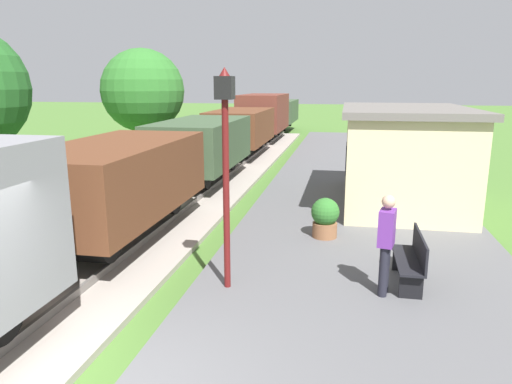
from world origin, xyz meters
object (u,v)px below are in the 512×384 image
Objects in this scene: freight_train at (223,136)px; bench_down_platform at (377,161)px; bench_near_hut at (412,258)px; tree_field_left at (143,91)px; person_waiting at (386,241)px; station_hut at (403,155)px; lamp_post_near at (225,140)px; potted_planter at (325,217)px.

freight_train reaches higher than bench_down_platform.
bench_near_hut and bench_down_platform have the same top height.
person_waiting is at bearing -53.18° from tree_field_left.
person_waiting is (-0.50, -0.51, 0.46)m from bench_near_hut.
freight_train is 8.63m from station_hut.
lamp_post_near is 0.70× the size of tree_field_left.
person_waiting is 0.46× the size of lamp_post_near.
potted_planter is at bearing -49.85° from tree_field_left.
potted_planter is (-1.61, 2.33, 0.00)m from bench_near_hut.
bench_near_hut is (6.38, -11.34, -0.78)m from freight_train.
person_waiting is (-0.50, -11.11, 0.46)m from bench_down_platform.
lamp_post_near is at bearing 16.64° from person_waiting.
lamp_post_near is (-1.53, -3.04, 2.08)m from potted_planter.
person_waiting is 0.32× the size of tree_field_left.
tree_field_left reaches higher than bench_down_platform.
bench_down_platform is at bearing 95.25° from station_hut.
station_hut reaches higher than bench_near_hut.
freight_train is at bearing 119.36° from bench_near_hut.
freight_train is 26.13× the size of bench_down_platform.
tree_field_left is (-10.65, 2.44, 2.61)m from bench_down_platform.
tree_field_left is at bearing 167.07° from bench_down_platform.
station_hut is 13.20m from tree_field_left.
tree_field_left is at bearing -40.87° from person_waiting.
station_hut reaches higher than freight_train.
tree_field_left reaches higher than lamp_post_near.
bench_down_platform is (-0.42, 4.55, -0.93)m from station_hut.
person_waiting is (-0.92, -6.55, -0.47)m from station_hut.
bench_near_hut is at bearing -122.18° from person_waiting.
station_hut is at bearing -37.96° from freight_train.
person_waiting reaches higher than bench_down_platform.
bench_near_hut is 2.83m from potted_planter.
tree_field_left reaches higher than person_waiting.
station_hut is 3.87× the size of bench_near_hut.
freight_train is 4.94m from tree_field_left.
bench_down_platform is at bearing 74.48° from lamp_post_near.
lamp_post_near reaches higher than freight_train.
bench_near_hut is 3.83m from lamp_post_near.
freight_train is 13.24m from person_waiting.
tree_field_left is (-7.51, 13.75, 0.53)m from lamp_post_near.
bench_near_hut is at bearing -55.28° from potted_planter.
station_hut is at bearing 62.22° from lamp_post_near.
potted_planter is (4.77, -9.02, -0.78)m from freight_train.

